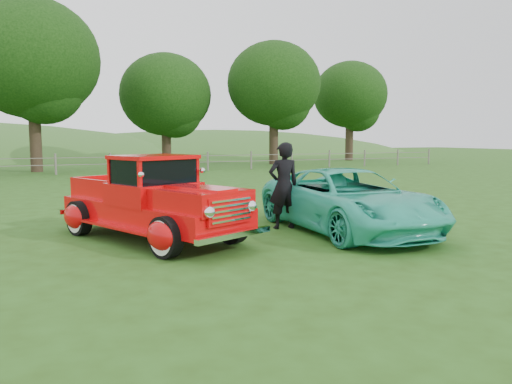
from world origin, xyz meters
name	(u,v)px	position (x,y,z in m)	size (l,w,h in m)	color
ground	(262,252)	(0.00, 0.00, 0.00)	(140.00, 140.00, 0.00)	#274813
distant_hills	(40,190)	(-4.08, 59.46, -4.55)	(116.00, 60.00, 18.00)	#306625
fence_line	(110,163)	(0.00, 22.00, 0.60)	(48.00, 0.12, 1.20)	#6B635A
tree_near_west	(32,59)	(-4.00, 25.00, 6.80)	(8.00, 8.00, 10.42)	#312118
tree_near_east	(165,95)	(5.00, 29.00, 5.25)	(6.80, 6.80, 8.33)	#312118
tree_mid_east	(274,84)	(13.00, 27.00, 6.17)	(7.20, 7.20, 9.44)	#312118
tree_far_east	(350,95)	(22.00, 30.00, 5.86)	(6.60, 6.60, 8.86)	#312118
red_pickup	(153,202)	(-1.62, 2.00, 0.80)	(3.65, 5.26, 1.78)	black
teal_sedan	(348,200)	(2.65, 1.14, 0.72)	(2.37, 5.15, 1.43)	#30C1A1
man	(284,186)	(1.46, 2.06, 1.01)	(0.74, 0.49, 2.03)	black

